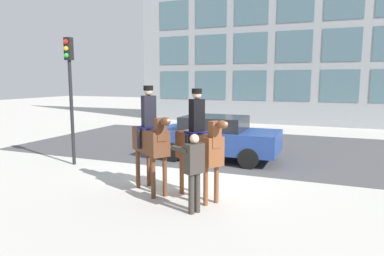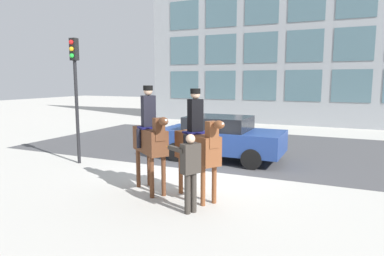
{
  "view_description": "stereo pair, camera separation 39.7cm",
  "coord_description": "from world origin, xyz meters",
  "px_view_note": "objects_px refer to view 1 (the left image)",
  "views": [
    {
      "loc": [
        3.44,
        -9.32,
        2.83
      ],
      "look_at": [
        0.17,
        -1.12,
        1.59
      ],
      "focal_mm": 32.0,
      "sensor_mm": 36.0,
      "label": 1
    },
    {
      "loc": [
        3.8,
        -9.16,
        2.83
      ],
      "look_at": [
        0.17,
        -1.12,
        1.59
      ],
      "focal_mm": 32.0,
      "sensor_mm": 36.0,
      "label": 2
    }
  ],
  "objects_px": {
    "mounted_horse_lead": "(151,138)",
    "pedestrian_bystander": "(194,167)",
    "street_car_near_lane": "(217,137)",
    "mounted_horse_companion": "(199,144)",
    "traffic_light": "(70,81)"
  },
  "relations": [
    {
      "from": "mounted_horse_lead",
      "to": "pedestrian_bystander",
      "type": "bearing_deg",
      "value": 6.97
    },
    {
      "from": "pedestrian_bystander",
      "to": "street_car_near_lane",
      "type": "height_order",
      "value": "pedestrian_bystander"
    },
    {
      "from": "mounted_horse_companion",
      "to": "pedestrian_bystander",
      "type": "relative_size",
      "value": 1.54
    },
    {
      "from": "mounted_horse_lead",
      "to": "pedestrian_bystander",
      "type": "relative_size",
      "value": 1.57
    },
    {
      "from": "mounted_horse_companion",
      "to": "pedestrian_bystander",
      "type": "distance_m",
      "value": 0.98
    },
    {
      "from": "pedestrian_bystander",
      "to": "traffic_light",
      "type": "relative_size",
      "value": 0.41
    },
    {
      "from": "mounted_horse_lead",
      "to": "mounted_horse_companion",
      "type": "bearing_deg",
      "value": 38.6
    },
    {
      "from": "traffic_light",
      "to": "mounted_horse_companion",
      "type": "bearing_deg",
      "value": -16.9
    },
    {
      "from": "street_car_near_lane",
      "to": "traffic_light",
      "type": "bearing_deg",
      "value": -149.19
    },
    {
      "from": "mounted_horse_lead",
      "to": "pedestrian_bystander",
      "type": "xyz_separation_m",
      "value": [
        1.49,
        -0.88,
        -0.39
      ]
    },
    {
      "from": "pedestrian_bystander",
      "to": "street_car_near_lane",
      "type": "xyz_separation_m",
      "value": [
        -1.07,
        4.99,
        -0.2
      ]
    },
    {
      "from": "mounted_horse_companion",
      "to": "traffic_light",
      "type": "relative_size",
      "value": 0.63
    },
    {
      "from": "mounted_horse_lead",
      "to": "street_car_near_lane",
      "type": "xyz_separation_m",
      "value": [
        0.42,
        4.11,
        -0.59
      ]
    },
    {
      "from": "mounted_horse_lead",
      "to": "mounted_horse_companion",
      "type": "xyz_separation_m",
      "value": [
        1.28,
        0.02,
        -0.07
      ]
    },
    {
      "from": "street_car_near_lane",
      "to": "traffic_light",
      "type": "relative_size",
      "value": 1.03
    }
  ]
}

